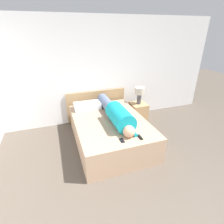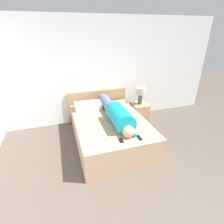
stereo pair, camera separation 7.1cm
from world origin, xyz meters
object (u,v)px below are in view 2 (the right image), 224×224
object	(u,v)px
person_lying	(116,113)
tv_remote	(139,138)
table_lamp	(141,93)
pillow_near_headboard	(88,106)
cell_phone	(121,141)
bed	(110,131)
nightstand	(139,112)

from	to	relation	value
person_lying	tv_remote	distance (m)	0.79
person_lying	tv_remote	size ratio (longest dim) A/B	11.98
person_lying	table_lamp	bearing A→B (deg)	39.56
pillow_near_headboard	cell_phone	world-z (taller)	pillow_near_headboard
cell_phone	bed	bearing A→B (deg)	87.01
bed	pillow_near_headboard	distance (m)	0.87
tv_remote	bed	bearing A→B (deg)	109.88
nightstand	pillow_near_headboard	world-z (taller)	pillow_near_headboard
nightstand	bed	bearing A→B (deg)	-146.02
table_lamp	person_lying	size ratio (longest dim) A/B	0.25
person_lying	tv_remote	world-z (taller)	person_lying
bed	pillow_near_headboard	xyz separation A→B (m)	(-0.32, 0.73, 0.34)
nightstand	tv_remote	xyz separation A→B (m)	(-0.75, -1.52, 0.31)
bed	person_lying	size ratio (longest dim) A/B	1.13
cell_phone	tv_remote	bearing A→B (deg)	-3.13
table_lamp	person_lying	world-z (taller)	table_lamp
pillow_near_headboard	cell_phone	size ratio (longest dim) A/B	4.79
table_lamp	cell_phone	bearing A→B (deg)	-125.84
nightstand	cell_phone	xyz separation A→B (m)	(-1.08, -1.50, 0.31)
nightstand	table_lamp	size ratio (longest dim) A/B	1.13
bed	tv_remote	size ratio (longest dim) A/B	13.58
table_lamp	pillow_near_headboard	xyz separation A→B (m)	(-1.36, 0.03, -0.18)
table_lamp	bed	bearing A→B (deg)	-146.02
pillow_near_headboard	cell_phone	distance (m)	1.55
nightstand	pillow_near_headboard	xyz separation A→B (m)	(-1.36, 0.03, 0.37)
nightstand	tv_remote	world-z (taller)	tv_remote
nightstand	pillow_near_headboard	size ratio (longest dim) A/B	0.80
bed	cell_phone	size ratio (longest dim) A/B	15.67
cell_phone	nightstand	bearing A→B (deg)	54.16
person_lying	cell_phone	distance (m)	0.77
person_lying	pillow_near_headboard	xyz separation A→B (m)	(-0.44, 0.79, -0.09)
person_lying	pillow_near_headboard	size ratio (longest dim) A/B	2.88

